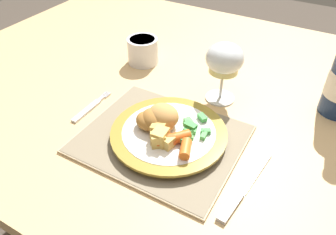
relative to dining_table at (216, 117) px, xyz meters
The scene contains 11 objects.
dining_table is the anchor object (origin of this frame).
placemat 0.23m from the dining_table, 100.97° to the right, with size 0.33×0.27×0.01m.
dinner_plate 0.23m from the dining_table, 97.50° to the right, with size 0.24×0.24×0.02m.
breaded_croquettes 0.24m from the dining_table, 104.56° to the right, with size 0.10×0.09×0.05m.
green_beans_pile 0.21m from the dining_table, 85.16° to the right, with size 0.07×0.11×0.02m.
glazed_carrots 0.26m from the dining_table, 89.59° to the right, with size 0.09×0.07×0.02m.
fork 0.33m from the dining_table, 139.46° to the right, with size 0.02×0.13×0.01m.
table_knife 0.31m from the dining_table, 59.59° to the right, with size 0.04×0.19×0.01m.
wine_glass 0.18m from the dining_table, 58.18° to the right, with size 0.09×0.09×0.15m.
roast_potatoes 0.27m from the dining_table, 96.26° to the right, with size 0.06×0.06×0.03m.
drinking_cup 0.28m from the dining_table, behind, with size 0.09×0.09×0.07m.
Camera 1 is at (0.22, -0.65, 1.21)m, focal length 35.00 mm.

